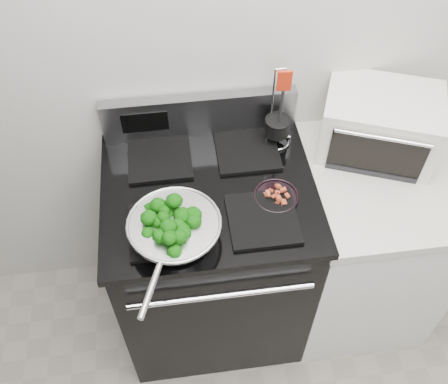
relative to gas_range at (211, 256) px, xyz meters
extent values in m
cube|color=beige|center=(0.30, 0.34, 0.86)|extent=(4.00, 0.02, 2.70)
cube|color=black|center=(0.00, 0.00, -0.03)|extent=(0.76, 0.66, 0.92)
cube|color=black|center=(0.00, 0.00, 0.45)|extent=(0.79, 0.69, 0.03)
cube|color=#99999E|center=(0.00, 0.30, 0.55)|extent=(0.76, 0.05, 0.18)
cube|color=black|center=(-0.17, -0.17, 0.47)|extent=(0.24, 0.24, 0.01)
cube|color=black|center=(0.17, -0.17, 0.47)|extent=(0.24, 0.24, 0.01)
cube|color=black|center=(-0.17, 0.17, 0.47)|extent=(0.24, 0.24, 0.01)
cube|color=black|center=(0.17, 0.17, 0.47)|extent=(0.24, 0.24, 0.01)
cube|color=white|center=(0.68, 0.00, -0.05)|extent=(0.60, 0.66, 0.88)
cube|color=beige|center=(0.68, 0.00, 0.41)|extent=(0.62, 0.68, 0.04)
torus|color=silver|center=(-0.14, -0.20, 0.54)|extent=(0.32, 0.32, 0.01)
cylinder|color=silver|center=(-0.22, -0.44, 0.53)|extent=(0.08, 0.19, 0.02)
cylinder|color=black|center=(0.24, -0.08, 0.47)|extent=(0.16, 0.16, 0.01)
cylinder|color=black|center=(0.29, 0.20, 0.54)|extent=(0.09, 0.09, 0.07)
cylinder|color=black|center=(0.29, 0.20, 0.62)|extent=(0.01, 0.01, 0.21)
cube|color=red|center=(0.29, 0.20, 0.77)|extent=(0.05, 0.02, 0.08)
cube|color=silver|center=(0.68, 0.16, 0.56)|extent=(0.52, 0.46, 0.25)
cube|color=black|center=(0.68, -0.01, 0.55)|extent=(0.32, 0.13, 0.17)
camera|label=1|loc=(-0.10, -1.19, 1.85)|focal=40.00mm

